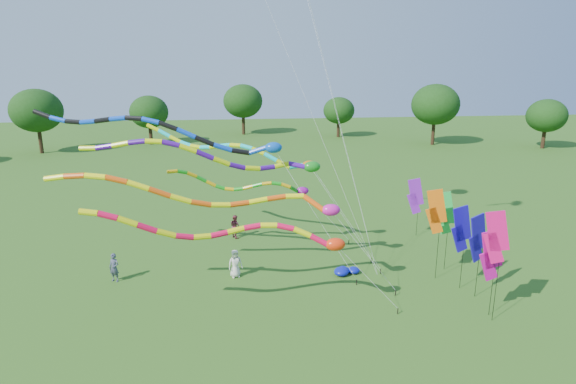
{
  "coord_description": "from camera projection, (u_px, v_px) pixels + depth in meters",
  "views": [
    {
      "loc": [
        -5.18,
        -19.1,
        11.44
      ],
      "look_at": [
        -2.24,
        5.09,
        4.8
      ],
      "focal_mm": 30.0,
      "sensor_mm": 36.0,
      "label": 1
    }
  ],
  "objects": [
    {
      "name": "tube_kite_green",
      "position": [
        257.0,
        186.0,
        28.91
      ],
      "size": [
        10.92,
        1.04,
        5.93
      ],
      "rotation": [
        0.0,
        0.0,
        0.09
      ],
      "color": "black",
      "rests_on": "ground"
    },
    {
      "name": "tube_kite_blue",
      "position": [
        179.0,
        134.0,
        23.8
      ],
      "size": [
        16.07,
        3.59,
        9.61
      ],
      "rotation": [
        0.0,
        0.0,
        -0.18
      ],
      "color": "black",
      "rests_on": "ground"
    },
    {
      "name": "banner_pole_green",
      "position": [
        444.0,
        213.0,
        26.58
      ],
      "size": [
        1.09,
        0.55,
        4.59
      ],
      "rotation": [
        0.0,
        0.0,
        -0.43
      ],
      "color": "black",
      "rests_on": "ground"
    },
    {
      "name": "banner_pole_blue_a",
      "position": [
        461.0,
        229.0,
        24.21
      ],
      "size": [
        1.16,
        0.19,
        4.53
      ],
      "rotation": [
        0.0,
        0.0,
        0.1
      ],
      "color": "black",
      "rests_on": "ground"
    },
    {
      "name": "person_b",
      "position": [
        114.0,
        268.0,
        25.68
      ],
      "size": [
        0.68,
        0.58,
        1.58
      ],
      "primitive_type": "imported",
      "rotation": [
        0.0,
        0.0,
        -0.42
      ],
      "color": "#3F4358",
      "rests_on": "ground"
    },
    {
      "name": "tree_ring",
      "position": [
        555.0,
        188.0,
        22.61
      ],
      "size": [
        116.35,
        116.24,
        9.73
      ],
      "color": "#382314",
      "rests_on": "ground"
    },
    {
      "name": "tube_kite_cyan",
      "position": [
        245.0,
        152.0,
        28.49
      ],
      "size": [
        12.93,
        5.85,
        8.13
      ],
      "rotation": [
        0.0,
        0.0,
        -0.39
      ],
      "color": "black",
      "rests_on": "ground"
    },
    {
      "name": "tube_kite_orange",
      "position": [
        229.0,
        198.0,
        21.98
      ],
      "size": [
        15.75,
        1.24,
        7.45
      ],
      "rotation": [
        0.0,
        0.0,
        -0.01
      ],
      "color": "black",
      "rests_on": "ground"
    },
    {
      "name": "banner_pole_orange",
      "position": [
        436.0,
        212.0,
        25.28
      ],
      "size": [
        1.12,
        0.48,
        5.06
      ],
      "rotation": [
        0.0,
        0.0,
        -0.36
      ],
      "color": "black",
      "rests_on": "ground"
    },
    {
      "name": "ground",
      "position": [
        350.0,
        321.0,
        21.91
      ],
      "size": [
        160.0,
        160.0,
        0.0
      ],
      "primitive_type": "plane",
      "color": "#265516",
      "rests_on": "ground"
    },
    {
      "name": "banner_pole_magenta_a",
      "position": [
        496.0,
        238.0,
        21.01
      ],
      "size": [
        1.09,
        0.55,
        5.26
      ],
      "rotation": [
        0.0,
        0.0,
        -0.43
      ],
      "color": "black",
      "rests_on": "ground"
    },
    {
      "name": "person_c",
      "position": [
        235.0,
        226.0,
        32.14
      ],
      "size": [
        0.91,
        0.96,
        1.56
      ],
      "primitive_type": "imported",
      "rotation": [
        0.0,
        0.0,
        2.14
      ],
      "color": "brown",
      "rests_on": "ground"
    },
    {
      "name": "blue_nylon_heap",
      "position": [
        349.0,
        267.0,
        27.14
      ],
      "size": [
        1.11,
        1.41,
        0.44
      ],
      "color": "#0C15A0",
      "rests_on": "ground"
    },
    {
      "name": "banner_pole_magenta_b",
      "position": [
        491.0,
        255.0,
        21.62
      ],
      "size": [
        1.16,
        0.1,
        4.26
      ],
      "rotation": [
        0.0,
        0.0,
        0.02
      ],
      "color": "black",
      "rests_on": "ground"
    },
    {
      "name": "banner_pole_blue_b",
      "position": [
        478.0,
        238.0,
        23.27
      ],
      "size": [
        1.13,
        0.45,
        4.42
      ],
      "rotation": [
        0.0,
        0.0,
        0.33
      ],
      "color": "black",
      "rests_on": "ground"
    },
    {
      "name": "tube_kite_purple",
      "position": [
        231.0,
        159.0,
        23.5
      ],
      "size": [
        14.86,
        1.47,
        8.56
      ],
      "rotation": [
        0.0,
        0.0,
        0.05
      ],
      "color": "black",
      "rests_on": "ground"
    },
    {
      "name": "person_a",
      "position": [
        235.0,
        264.0,
        26.21
      ],
      "size": [
        0.87,
        0.68,
        1.56
      ],
      "primitive_type": "imported",
      "rotation": [
        0.0,
        0.0,
        0.26
      ],
      "color": "silver",
      "rests_on": "ground"
    },
    {
      "name": "banner_pole_violet",
      "position": [
        415.0,
        196.0,
        31.99
      ],
      "size": [
        1.15,
        0.3,
        4.02
      ],
      "rotation": [
        0.0,
        0.0,
        -0.19
      ],
      "color": "black",
      "rests_on": "ground"
    },
    {
      "name": "tube_kite_red",
      "position": [
        248.0,
        234.0,
        20.82
      ],
      "size": [
        13.45,
        1.19,
        6.26
      ],
      "rotation": [
        0.0,
        0.0,
        -0.02
      ],
      "color": "black",
      "rests_on": "ground"
    }
  ]
}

